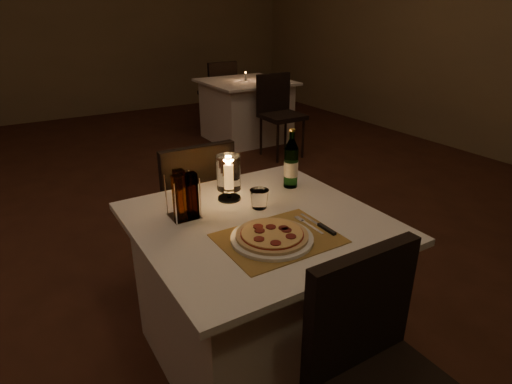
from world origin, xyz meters
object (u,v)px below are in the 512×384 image
chair_far (193,201)px  hurricane_candle (229,174)px  main_table (258,291)px  tumbler (259,199)px  water_bottle (291,164)px  pizza (272,235)px  chair_near (379,364)px  plate (272,238)px  neighbor_table_right (246,110)px

chair_far → hurricane_candle: 0.56m
main_table → tumbler: tumbler is taller
water_bottle → hurricane_candle: (-0.34, 0.02, 0.01)m
pizza → hurricane_candle: 0.44m
chair_near → plate: (-0.05, 0.53, 0.20)m
tumbler → water_bottle: water_bottle is taller
pizza → hurricane_candle: size_ratio=1.31×
chair_near → neighbor_table_right: bearing=65.3°
tumbler → water_bottle: bearing=26.2°
main_table → plate: bearing=-105.5°
chair_near → tumbler: size_ratio=10.46×
plate → water_bottle: 0.57m
chair_near → pizza: 0.58m
neighbor_table_right → main_table: bearing=-119.3°
chair_near → tumbler: bearing=85.4°
pizza → tumbler: 0.30m
plate → neighbor_table_right: 3.93m
chair_far → chair_near: bearing=-90.0°
chair_near → water_bottle: size_ratio=3.05×
chair_far → tumbler: 0.66m
chair_near → hurricane_candle: 1.02m
hurricane_candle → neighbor_table_right: hurricane_candle is taller
plate → tumbler: size_ratio=3.72×
plate → hurricane_candle: (0.04, 0.43, 0.11)m
hurricane_candle → chair_far: bearing=89.2°
chair_near → tumbler: (0.06, 0.81, 0.23)m
chair_far → pizza: (-0.05, -0.89, 0.22)m
tumbler → hurricane_candle: size_ratio=0.40×
tumbler → main_table: bearing=-123.4°
pizza → neighbor_table_right: (1.87, 3.44, -0.39)m
tumbler → hurricane_candle: 0.19m
main_table → neighbor_table_right: (1.82, 3.26, 0.00)m
main_table → pizza: 0.44m
pizza → water_bottle: (0.38, 0.41, 0.09)m
chair_near → pizza: chair_near is taller
chair_near → pizza: (-0.05, 0.53, 0.22)m
main_table → chair_near: size_ratio=1.11×
pizza → water_bottle: 0.56m
chair_far → neighbor_table_right: size_ratio=0.90×
chair_near → plate: bearing=95.3°
main_table → pizza: bearing=-105.5°
chair_near → plate: 0.57m
plate → tumbler: bearing=67.6°
chair_far → plate: bearing=-93.2°
pizza → water_bottle: water_bottle is taller
chair_near → hurricane_candle: hurricane_candle is taller
pizza → hurricane_candle: bearing=84.2°
plate → water_bottle: size_ratio=1.08×
chair_near → chair_far: size_ratio=1.00×
chair_near → chair_far: same height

